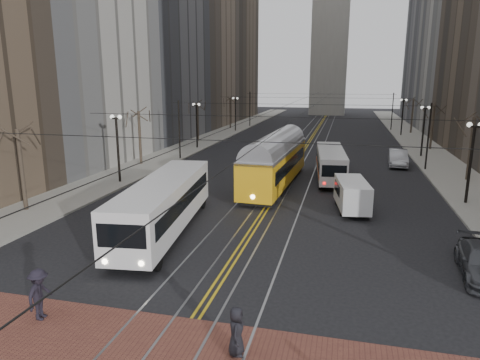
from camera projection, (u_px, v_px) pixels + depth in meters
The scene contains 19 objects.
ground at pixel (204, 306), 16.85m from camera, with size 260.00×260.00×0.00m, color black.
sidewalk_left at pixel (205, 140), 62.89m from camera, with size 5.00×140.00×0.15m, color gray.
sidewalk_right at pixel (423, 148), 55.87m from camera, with size 5.00×140.00×0.15m, color gray.
streetcar_rails at pixel (307, 145), 59.40m from camera, with size 4.80×130.00×0.02m, color gray.
centre_lines at pixel (307, 145), 59.40m from camera, with size 0.42×130.00×0.01m, color gold.
building_left_mid at pixel (137, 22), 62.46m from camera, with size 16.00×20.00×34.00m, color slate.
building_left_far at pixel (216, 31), 99.59m from camera, with size 16.00×20.00×40.00m, color brown.
building_right_far at pixel (454, 24), 87.66m from camera, with size 16.00×20.00×40.00m, color slate.
lamp_posts at pixel (294, 140), 43.40m from camera, with size 27.60×57.20×5.60m.
street_trees at pixel (301, 133), 49.55m from camera, with size 31.68×53.28×5.60m.
trolley_wires at pixel (300, 124), 48.93m from camera, with size 25.96×120.00×6.60m.
transit_bus at pixel (164, 207), 24.67m from camera, with size 2.61×12.52×3.13m, color white.
streetcar at pixel (275, 165), 35.90m from camera, with size 2.71×14.59×3.44m, color yellow.
rear_bus at pixel (330, 164), 38.31m from camera, with size 2.23×10.26×2.68m, color silver.
cargo_van at pixel (352, 196), 28.88m from camera, with size 1.84×4.78×2.11m, color silver.
sedan_grey at pixel (333, 161), 43.41m from camera, with size 1.63×4.06×1.38m, color #393B40.
sedan_silver at pixel (398, 158), 44.30m from camera, with size 1.79×5.12×1.69m, color #AAACB2.
pedestrian_a at pixel (236, 331), 13.70m from camera, with size 0.80×0.52×1.64m, color black.
pedestrian_d at pixel (40, 294), 15.73m from camera, with size 1.27×0.73×1.97m, color black.
Camera 1 is at (5.07, -14.50, 8.66)m, focal length 32.00 mm.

